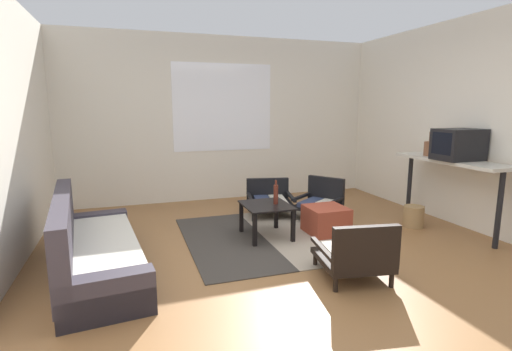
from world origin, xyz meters
The scene contains 15 objects.
ground_plane centered at (0.00, 0.00, 0.00)m, with size 7.80×7.80×0.00m, color olive.
far_wall_with_window centered at (0.00, 3.06, 1.35)m, with size 5.60×0.13×2.70m.
side_wall_right centered at (2.66, 0.30, 1.35)m, with size 0.12×6.60×2.70m, color silver.
area_rug centered at (-0.04, 0.88, 0.01)m, with size 1.84×2.11×0.01m.
couch centered at (-1.92, 0.42, 0.23)m, with size 0.92×2.07×0.76m.
coffee_table centered at (0.00, 0.88, 0.33)m, with size 0.55×0.62×0.41m.
armchair_by_window centered at (0.39, 1.81, 0.23)m, with size 0.76×0.76×0.50m.
armchair_striped_foreground centered at (0.37, -0.48, 0.24)m, with size 0.69×0.73×0.58m.
armchair_corner centered at (1.00, 1.38, 0.27)m, with size 0.76×0.76×0.57m.
ottoman_orange centered at (0.75, 0.77, 0.17)m, with size 0.47×0.47×0.34m, color #993D28.
console_shelf centered at (2.31, 0.43, 0.81)m, with size 0.45×1.56×0.92m.
crt_television centered at (2.30, 0.34, 1.11)m, with size 0.53×0.40×0.38m.
clay_vase centered at (2.31, 0.76, 1.03)m, with size 0.21×0.21×0.32m.
glass_bottle centered at (0.12, 0.87, 0.53)m, with size 0.06×0.06×0.29m.
wicker_basket centered at (1.98, 0.65, 0.14)m, with size 0.26×0.26×0.28m, color #9E7A4C.
Camera 1 is at (-1.55, -3.35, 1.58)m, focal length 27.10 mm.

